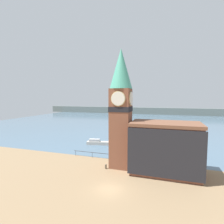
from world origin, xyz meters
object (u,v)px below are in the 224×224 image
pier_building (165,148)px  mooring_bollard_near (106,166)px  boat_near (98,142)px  clock_tower (121,105)px

pier_building → mooring_bollard_near: (-9.93, -1.49, -3.83)m
boat_near → mooring_bollard_near: boat_near is taller
pier_building → boat_near: bearing=143.3°
boat_near → clock_tower: bearing=-64.0°
clock_tower → boat_near: bearing=127.5°
pier_building → boat_near: pier_building is taller
clock_tower → pier_building: bearing=-3.0°
boat_near → pier_building: bearing=-48.1°
clock_tower → mooring_bollard_near: (-2.21, -1.89, -10.79)m
pier_building → boat_near: 21.91m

